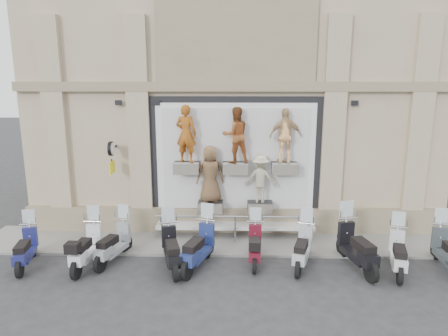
% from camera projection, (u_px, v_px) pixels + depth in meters
% --- Properties ---
extents(ground, '(90.00, 90.00, 0.00)m').
position_uv_depth(ground, '(235.00, 274.00, 10.62)').
color(ground, '#2D2D2F').
rests_on(ground, ground).
extents(sidewalk, '(16.00, 2.20, 0.08)m').
position_uv_depth(sidewalk, '(235.00, 241.00, 12.66)').
color(sidewalk, gray).
rests_on(sidewalk, ground).
extents(building, '(14.00, 8.60, 12.00)m').
position_uv_depth(building, '(236.00, 56.00, 16.16)').
color(building, tan).
rests_on(building, ground).
extents(shop_vitrine, '(5.60, 0.88, 4.30)m').
position_uv_depth(shop_vitrine, '(236.00, 164.00, 12.77)').
color(shop_vitrine, black).
rests_on(shop_vitrine, ground).
extents(guard_rail, '(5.06, 0.10, 0.93)m').
position_uv_depth(guard_rail, '(235.00, 230.00, 12.47)').
color(guard_rail, '#9EA0A5').
rests_on(guard_rail, ground).
extents(clock_sign_bracket, '(0.10, 0.80, 1.02)m').
position_uv_depth(clock_sign_bracket, '(111.00, 153.00, 12.52)').
color(clock_sign_bracket, black).
rests_on(clock_sign_bracket, ground).
extents(scooter_a, '(0.90, 1.86, 1.46)m').
position_uv_depth(scooter_a, '(25.00, 242.00, 10.91)').
color(scooter_a, navy).
rests_on(scooter_a, ground).
extents(scooter_b, '(0.65, 1.95, 1.57)m').
position_uv_depth(scooter_b, '(86.00, 240.00, 10.87)').
color(scooter_b, silver).
rests_on(scooter_b, ground).
extents(scooter_c, '(1.02, 1.93, 1.51)m').
position_uv_depth(scooter_c, '(113.00, 237.00, 11.18)').
color(scooter_c, gray).
rests_on(scooter_c, ground).
extents(scooter_d, '(1.06, 2.02, 1.57)m').
position_uv_depth(scooter_d, '(171.00, 242.00, 10.76)').
color(scooter_d, black).
rests_on(scooter_d, ground).
extents(scooter_e, '(1.21, 2.11, 1.65)m').
position_uv_depth(scooter_e, '(198.00, 239.00, 10.82)').
color(scooter_e, navy).
rests_on(scooter_e, ground).
extents(scooter_f, '(0.62, 1.80, 1.44)m').
position_uv_depth(scooter_f, '(255.00, 239.00, 11.13)').
color(scooter_f, '#580F1C').
rests_on(scooter_f, ground).
extents(scooter_g, '(1.08, 1.93, 1.51)m').
position_uv_depth(scooter_g, '(303.00, 241.00, 10.89)').
color(scooter_g, '#A4A8AB').
rests_on(scooter_g, ground).
extents(scooter_h, '(1.04, 2.20, 1.72)m').
position_uv_depth(scooter_h, '(357.00, 239.00, 10.75)').
color(scooter_h, black).
rests_on(scooter_h, ground).
extents(scooter_i, '(1.05, 1.94, 1.51)m').
position_uv_depth(scooter_i, '(399.00, 246.00, 10.56)').
color(scooter_i, silver).
rests_on(scooter_i, ground).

